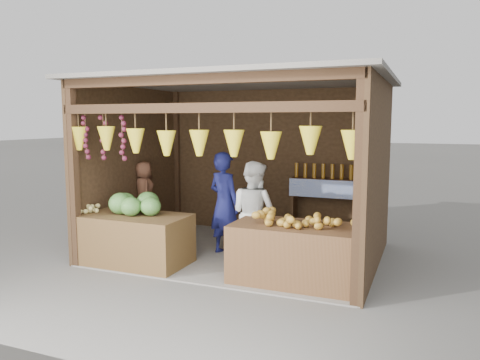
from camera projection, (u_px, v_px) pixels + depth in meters
name	position (u px, v px, depth m)	size (l,w,h in m)	color
ground	(242.00, 254.00, 7.24)	(80.00, 80.00, 0.00)	#514F49
stall_structure	(239.00, 146.00, 7.01)	(4.30, 3.30, 2.66)	slate
back_shelf	(327.00, 191.00, 7.92)	(1.25, 0.32, 1.32)	#382314
counter_left	(134.00, 240.00, 6.69)	(1.56, 0.85, 0.72)	#51391B
counter_right	(295.00, 254.00, 5.90)	(1.59, 0.85, 0.75)	#452A17
stool	(145.00, 231.00, 8.05)	(0.35, 0.35, 0.33)	black
man_standing	(224.00, 204.00, 7.10)	(0.58, 0.38, 1.59)	#121444
woman_standing	(254.00, 213.00, 6.63)	(0.72, 0.56, 1.49)	silver
vendor_seated	(144.00, 192.00, 7.97)	(0.51, 0.33, 1.04)	brown
melon_pile	(135.00, 203.00, 6.69)	(1.00, 0.50, 0.32)	#174D14
tanfruit_pile	(93.00, 208.00, 6.82)	(0.34, 0.40, 0.13)	tan
mango_pile	(303.00, 217.00, 5.76)	(1.40, 0.64, 0.22)	#CA5B1A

